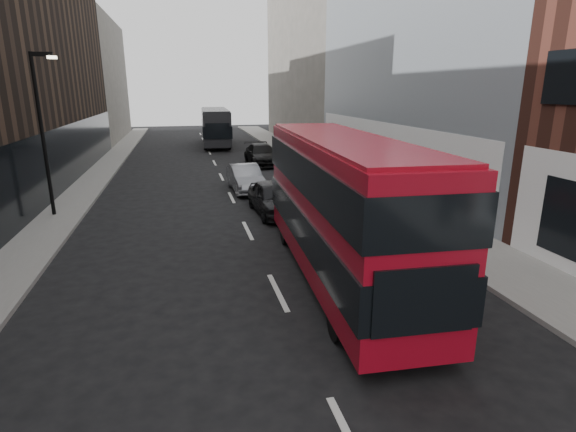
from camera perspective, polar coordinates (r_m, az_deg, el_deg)
sidewalk_right at (r=30.82m, az=5.79°, el=5.35°), size 3.00×80.00×0.15m
sidewalk_left at (r=29.69m, az=-23.87°, el=3.66°), size 2.00×80.00×0.15m
building_modern_block at (r=28.60m, az=17.51°, el=23.72°), size 5.03×22.00×20.00m
building_victorian at (r=49.75m, az=3.08°, el=20.47°), size 6.50×24.00×21.00m
building_left_mid at (r=34.85m, az=-29.61°, el=16.11°), size 5.00×24.00×14.00m
building_left_far at (r=56.36m, az=-23.43°, el=15.49°), size 5.00×20.00×13.00m
street_lamp at (r=22.43m, az=-28.67°, el=10.18°), size 1.06×0.22×7.00m
red_bus at (r=13.40m, az=6.78°, el=1.72°), size 3.08×10.90×4.36m
grey_bus at (r=47.49m, az=-9.21°, el=11.22°), size 3.12×11.46×3.67m
car_a at (r=20.98m, az=-1.88°, el=2.34°), size 2.05×4.57×1.52m
car_b at (r=25.85m, az=-5.43°, el=4.82°), size 1.80×4.57×1.48m
car_c at (r=34.92m, az=-3.32°, el=7.80°), size 2.32×5.40×1.55m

